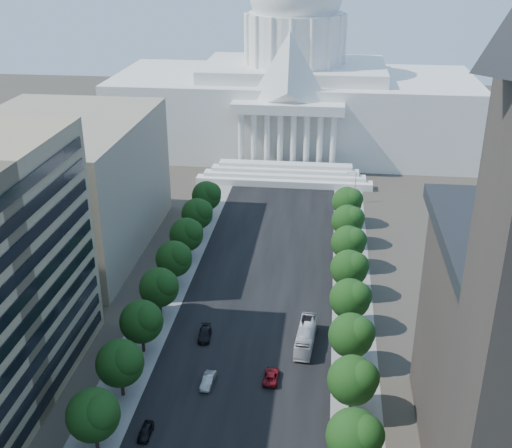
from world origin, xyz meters
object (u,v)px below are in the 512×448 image
at_px(car_dark_a, 145,431).
at_px(city_bus, 306,336).
at_px(car_red, 271,376).
at_px(car_silver, 208,381).
at_px(car_dark_b, 205,334).

relative_size(car_dark_a, city_bus, 0.35).
height_order(car_dark_a, car_red, car_red).
bearing_deg(car_silver, car_dark_b, 107.29).
bearing_deg(car_dark_a, city_bus, 49.95).
xyz_separation_m(car_red, city_bus, (5.20, 10.91, 0.97)).
xyz_separation_m(car_silver, city_bus, (15.28, 13.39, 0.89)).
height_order(car_dark_a, car_dark_b, car_dark_b).
bearing_deg(city_bus, car_dark_b, -175.25).
bearing_deg(car_dark_b, car_silver, -81.31).
xyz_separation_m(car_dark_b, city_bus, (18.39, 0.14, 0.92)).
height_order(car_red, car_dark_b, car_dark_b).
relative_size(car_dark_b, city_bus, 0.44).
distance_m(car_silver, car_dark_b, 13.61).
height_order(car_dark_a, car_silver, car_silver).
bearing_deg(city_bus, car_red, -111.17).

